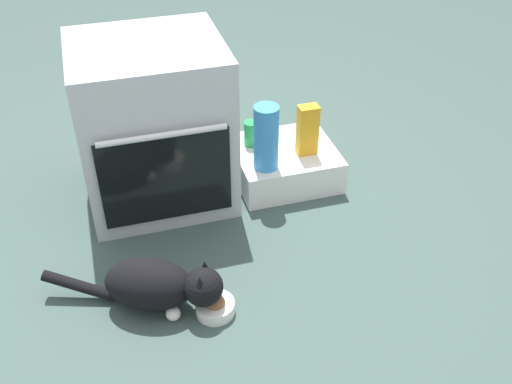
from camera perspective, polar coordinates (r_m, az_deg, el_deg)
The scene contains 8 objects.
ground at distance 2.51m, azimuth -5.54°, elevation -4.85°, with size 8.00×8.00×0.00m, color #384C47.
oven at distance 2.61m, azimuth -9.77°, elevation 6.35°, with size 0.62×0.61×0.73m.
pantry_cabinet at distance 2.83m, azimuth 2.72°, elevation 2.77°, with size 0.46×0.42×0.16m, color white.
food_bowl at distance 2.21m, azimuth -3.93°, elevation -10.88°, with size 0.14×0.14×0.08m.
cat at distance 2.20m, azimuth -9.35°, elevation -8.75°, with size 0.64×0.35×0.21m.
juice_carton at distance 2.70m, azimuth 4.96°, elevation 5.93°, with size 0.09×0.06×0.24m, color orange.
water_bottle at distance 2.58m, azimuth 0.97°, elevation 5.22°, with size 0.11×0.11×0.30m, color #388CD1.
soda_can at distance 2.78m, azimuth -0.48°, elevation 5.63°, with size 0.07×0.07×0.12m, color green.
Camera 1 is at (-0.29, -1.86, 1.67)m, focal length 41.76 mm.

